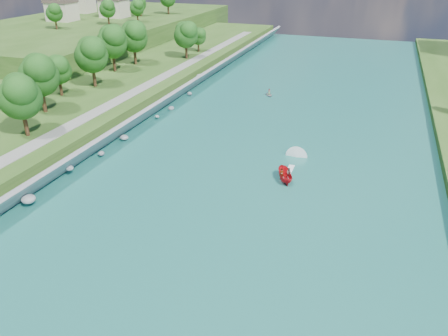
% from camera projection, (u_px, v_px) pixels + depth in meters
% --- Properties ---
extents(ground, '(260.00, 260.00, 0.00)m').
position_uv_depth(ground, '(218.00, 223.00, 54.38)').
color(ground, '#2D5119').
rests_on(ground, ground).
extents(river_water, '(55.00, 240.00, 0.10)m').
position_uv_depth(river_water, '(261.00, 159.00, 71.25)').
color(river_water, '#19615A').
rests_on(river_water, ground).
extents(berm_west, '(45.00, 240.00, 3.50)m').
position_uv_depth(berm_west, '(15.00, 115.00, 85.54)').
color(berm_west, '#2D5119').
rests_on(berm_west, ground).
extents(ridge_west, '(60.00, 120.00, 9.00)m').
position_uv_depth(ridge_west, '(95.00, 32.00, 157.45)').
color(ridge_west, '#2D5119').
rests_on(ridge_west, ground).
extents(riprap_bank, '(3.93, 236.00, 4.18)m').
position_uv_depth(riprap_bank, '(118.00, 131.00, 77.33)').
color(riprap_bank, slate).
rests_on(riprap_bank, ground).
extents(riverside_path, '(3.00, 200.00, 0.10)m').
position_uv_depth(riverside_path, '(89.00, 116.00, 79.48)').
color(riverside_path, gray).
rests_on(riverside_path, berm_west).
extents(ridge_houses, '(29.50, 29.50, 8.40)m').
position_uv_depth(ridge_houses, '(86.00, 4.00, 159.63)').
color(ridge_houses, beige).
rests_on(ridge_houses, ridge_west).
extents(trees_ridge, '(22.06, 51.19, 10.79)m').
position_uv_depth(trees_ridge, '(129.00, 6.00, 151.21)').
color(trees_ridge, '#1B4612').
rests_on(trees_ridge, ridge_west).
extents(motorboat, '(3.60, 19.23, 2.05)m').
position_uv_depth(motorboat, '(287.00, 172.00, 64.93)').
color(motorboat, red).
rests_on(motorboat, river_water).
extents(raft, '(3.05, 3.34, 1.65)m').
position_uv_depth(raft, '(269.00, 94.00, 102.27)').
color(raft, gray).
rests_on(raft, river_water).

